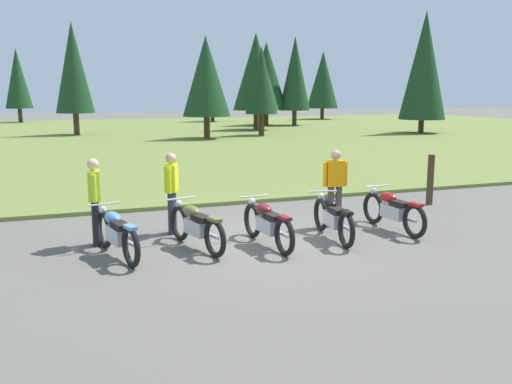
{
  "coord_description": "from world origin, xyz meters",
  "views": [
    {
      "loc": [
        -3.87,
        -9.87,
        2.92
      ],
      "look_at": [
        0.0,
        0.6,
        0.9
      ],
      "focal_mm": 39.49,
      "sensor_mm": 36.0,
      "label": 1
    }
  ],
  "objects_px": {
    "motorcycle_maroon": "(267,223)",
    "motorcycle_olive": "(196,225)",
    "motorcycle_sky_blue": "(116,233)",
    "motorcycle_red": "(393,210)",
    "trail_marker_post": "(430,180)",
    "motorcycle_black": "(333,217)",
    "rider_near_row_end": "(95,197)",
    "rider_checking_bike": "(172,188)",
    "rider_in_hivis_vest": "(335,183)"
  },
  "relations": [
    {
      "from": "rider_in_hivis_vest",
      "to": "rider_near_row_end",
      "type": "bearing_deg",
      "value": 177.95
    },
    {
      "from": "rider_checking_bike",
      "to": "rider_in_hivis_vest",
      "type": "distance_m",
      "value": 3.5
    },
    {
      "from": "rider_near_row_end",
      "to": "trail_marker_post",
      "type": "bearing_deg",
      "value": 7.05
    },
    {
      "from": "motorcycle_black",
      "to": "motorcycle_red",
      "type": "height_order",
      "value": "same"
    },
    {
      "from": "motorcycle_sky_blue",
      "to": "trail_marker_post",
      "type": "xyz_separation_m",
      "value": [
        8.15,
        1.96,
        0.21
      ]
    },
    {
      "from": "rider_checking_bike",
      "to": "trail_marker_post",
      "type": "distance_m",
      "value": 6.91
    },
    {
      "from": "rider_checking_bike",
      "to": "motorcycle_sky_blue",
      "type": "bearing_deg",
      "value": -134.11
    },
    {
      "from": "motorcycle_olive",
      "to": "trail_marker_post",
      "type": "relative_size",
      "value": 1.59
    },
    {
      "from": "rider_in_hivis_vest",
      "to": "trail_marker_post",
      "type": "height_order",
      "value": "rider_in_hivis_vest"
    },
    {
      "from": "motorcycle_sky_blue",
      "to": "trail_marker_post",
      "type": "bearing_deg",
      "value": 13.52
    },
    {
      "from": "motorcycle_olive",
      "to": "motorcycle_red",
      "type": "distance_m",
      "value": 4.23
    },
    {
      "from": "trail_marker_post",
      "to": "motorcycle_red",
      "type": "bearing_deg",
      "value": -140.89
    },
    {
      "from": "motorcycle_sky_blue",
      "to": "rider_checking_bike",
      "type": "height_order",
      "value": "rider_checking_bike"
    },
    {
      "from": "rider_near_row_end",
      "to": "rider_in_hivis_vest",
      "type": "bearing_deg",
      "value": -2.05
    },
    {
      "from": "motorcycle_red",
      "to": "rider_near_row_end",
      "type": "height_order",
      "value": "rider_near_row_end"
    },
    {
      "from": "motorcycle_black",
      "to": "trail_marker_post",
      "type": "height_order",
      "value": "trail_marker_post"
    },
    {
      "from": "motorcycle_maroon",
      "to": "motorcycle_black",
      "type": "xyz_separation_m",
      "value": [
        1.41,
        0.03,
        0.0
      ]
    },
    {
      "from": "motorcycle_sky_blue",
      "to": "motorcycle_olive",
      "type": "bearing_deg",
      "value": 2.21
    },
    {
      "from": "rider_in_hivis_vest",
      "to": "motorcycle_black",
      "type": "bearing_deg",
      "value": -119.85
    },
    {
      "from": "motorcycle_black",
      "to": "rider_in_hivis_vest",
      "type": "height_order",
      "value": "rider_in_hivis_vest"
    },
    {
      "from": "motorcycle_sky_blue",
      "to": "motorcycle_olive",
      "type": "relative_size",
      "value": 1.0
    },
    {
      "from": "motorcycle_red",
      "to": "rider_checking_bike",
      "type": "relative_size",
      "value": 1.26
    },
    {
      "from": "motorcycle_red",
      "to": "rider_in_hivis_vest",
      "type": "relative_size",
      "value": 1.26
    },
    {
      "from": "motorcycle_black",
      "to": "motorcycle_sky_blue",
      "type": "bearing_deg",
      "value": 177.1
    },
    {
      "from": "rider_near_row_end",
      "to": "trail_marker_post",
      "type": "relative_size",
      "value": 1.28
    },
    {
      "from": "motorcycle_red",
      "to": "trail_marker_post",
      "type": "height_order",
      "value": "trail_marker_post"
    },
    {
      "from": "motorcycle_olive",
      "to": "motorcycle_red",
      "type": "bearing_deg",
      "value": -1.36
    },
    {
      "from": "motorcycle_sky_blue",
      "to": "rider_in_hivis_vest",
      "type": "xyz_separation_m",
      "value": [
        4.73,
        0.74,
        0.51
      ]
    },
    {
      "from": "motorcycle_maroon",
      "to": "motorcycle_black",
      "type": "distance_m",
      "value": 1.41
    },
    {
      "from": "rider_near_row_end",
      "to": "motorcycle_olive",
      "type": "bearing_deg",
      "value": -26.38
    },
    {
      "from": "motorcycle_black",
      "to": "rider_near_row_end",
      "type": "xyz_separation_m",
      "value": [
        -4.46,
        1.13,
        0.51
      ]
    },
    {
      "from": "rider_checking_bike",
      "to": "rider_in_hivis_vest",
      "type": "bearing_deg",
      "value": -9.56
    },
    {
      "from": "motorcycle_maroon",
      "to": "rider_near_row_end",
      "type": "bearing_deg",
      "value": 159.14
    },
    {
      "from": "motorcycle_sky_blue",
      "to": "motorcycle_maroon",
      "type": "distance_m",
      "value": 2.78
    },
    {
      "from": "motorcycle_maroon",
      "to": "motorcycle_black",
      "type": "height_order",
      "value": "same"
    },
    {
      "from": "motorcycle_maroon",
      "to": "motorcycle_olive",
      "type": "bearing_deg",
      "value": 167.1
    },
    {
      "from": "rider_near_row_end",
      "to": "rider_checking_bike",
      "type": "bearing_deg",
      "value": 14.48
    },
    {
      "from": "rider_checking_bike",
      "to": "rider_in_hivis_vest",
      "type": "xyz_separation_m",
      "value": [
        3.45,
        -0.58,
        0.0
      ]
    },
    {
      "from": "motorcycle_olive",
      "to": "rider_in_hivis_vest",
      "type": "xyz_separation_m",
      "value": [
        3.27,
        0.68,
        0.51
      ]
    },
    {
      "from": "motorcycle_sky_blue",
      "to": "motorcycle_red",
      "type": "bearing_deg",
      "value": -0.44
    },
    {
      "from": "rider_checking_bike",
      "to": "motorcycle_black",
      "type": "bearing_deg",
      "value": -27.8
    },
    {
      "from": "trail_marker_post",
      "to": "motorcycle_sky_blue",
      "type": "bearing_deg",
      "value": -166.48
    },
    {
      "from": "motorcycle_maroon",
      "to": "trail_marker_post",
      "type": "distance_m",
      "value": 5.82
    },
    {
      "from": "motorcycle_sky_blue",
      "to": "motorcycle_maroon",
      "type": "xyz_separation_m",
      "value": [
        2.77,
        -0.24,
        0.0
      ]
    },
    {
      "from": "motorcycle_red",
      "to": "rider_near_row_end",
      "type": "bearing_deg",
      "value": 170.84
    },
    {
      "from": "trail_marker_post",
      "to": "motorcycle_olive",
      "type": "bearing_deg",
      "value": -164.12
    },
    {
      "from": "motorcycle_sky_blue",
      "to": "rider_checking_bike",
      "type": "xyz_separation_m",
      "value": [
        1.28,
        1.32,
        0.51
      ]
    },
    {
      "from": "motorcycle_sky_blue",
      "to": "rider_in_hivis_vest",
      "type": "bearing_deg",
      "value": 8.87
    },
    {
      "from": "motorcycle_black",
      "to": "motorcycle_maroon",
      "type": "bearing_deg",
      "value": -178.68
    },
    {
      "from": "motorcycle_maroon",
      "to": "motorcycle_red",
      "type": "relative_size",
      "value": 1.0
    }
  ]
}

